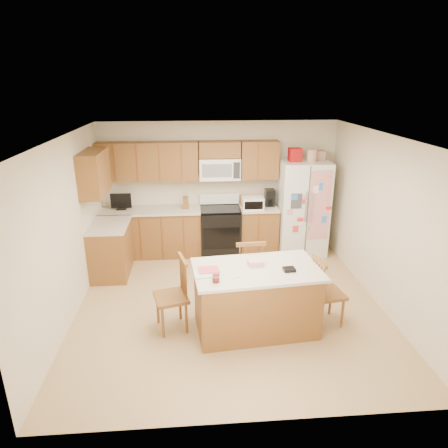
{
  "coord_description": "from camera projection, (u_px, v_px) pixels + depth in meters",
  "views": [
    {
      "loc": [
        -0.5,
        -5.28,
        3.21
      ],
      "look_at": [
        -0.05,
        0.35,
        1.16
      ],
      "focal_mm": 32.0,
      "sensor_mm": 36.0,
      "label": 1
    }
  ],
  "objects": [
    {
      "name": "refrigerator",
      "position": [
        302.0,
        207.0,
        7.64
      ],
      "size": [
        0.9,
        0.79,
        2.04
      ],
      "color": "white",
      "rests_on": "ground"
    },
    {
      "name": "windsor_chair_left",
      "position": [
        173.0,
        296.0,
        5.33
      ],
      "size": [
        0.52,
        0.53,
        1.03
      ],
      "color": "brown",
      "rests_on": "ground"
    },
    {
      "name": "stove",
      "position": [
        220.0,
        230.0,
        7.73
      ],
      "size": [
        0.76,
        0.65,
        1.13
      ],
      "color": "black",
      "rests_on": "ground"
    },
    {
      "name": "room_shell",
      "position": [
        230.0,
        214.0,
        5.59
      ],
      "size": [
        4.6,
        4.6,
        2.52
      ],
      "color": "beige",
      "rests_on": "ground"
    },
    {
      "name": "island",
      "position": [
        256.0,
        298.0,
        5.34
      ],
      "size": [
        1.73,
        1.11,
        0.99
      ],
      "color": "brown",
      "rests_on": "ground"
    },
    {
      "name": "cabinetry",
      "position": [
        168.0,
        212.0,
        7.38
      ],
      "size": [
        3.36,
        1.56,
        2.15
      ],
      "color": "brown",
      "rests_on": "ground"
    },
    {
      "name": "windsor_chair_back",
      "position": [
        248.0,
        272.0,
        5.98
      ],
      "size": [
        0.47,
        0.45,
        1.04
      ],
      "color": "brown",
      "rests_on": "ground"
    },
    {
      "name": "ground",
      "position": [
        229.0,
        303.0,
        6.08
      ],
      "size": [
        4.5,
        4.5,
        0.0
      ],
      "primitive_type": "plane",
      "color": "tan",
      "rests_on": "ground"
    },
    {
      "name": "windsor_chair_right",
      "position": [
        326.0,
        293.0,
        5.46
      ],
      "size": [
        0.46,
        0.48,
        0.98
      ],
      "color": "brown",
      "rests_on": "ground"
    }
  ]
}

